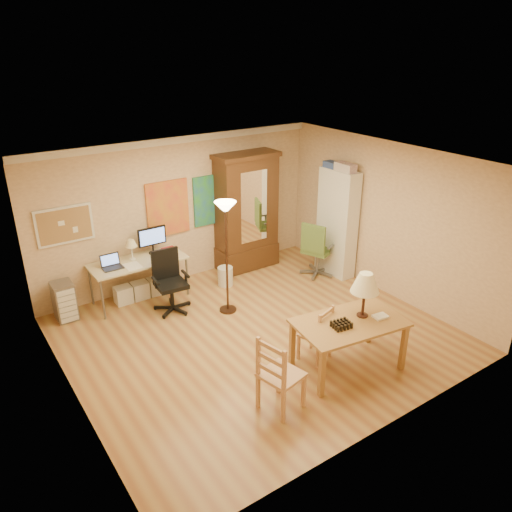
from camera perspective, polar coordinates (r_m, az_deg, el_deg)
floor at (r=7.88m, az=0.14°, el=-9.02°), size 5.50×5.50×0.00m
crown_molding at (r=8.91m, az=-9.08°, el=12.97°), size 5.50×0.08×0.12m
corkboard at (r=8.57m, az=-21.02°, el=3.30°), size 0.90×0.04×0.62m
art_panel_left at (r=9.11m, az=-10.04°, el=5.40°), size 0.80×0.04×1.00m
art_panel_right at (r=9.49m, az=-5.10°, el=6.42°), size 0.75×0.04×0.95m
dining_table at (r=6.91m, az=11.28°, el=-6.12°), size 1.58×1.08×1.39m
ladder_chair_back at (r=7.20m, az=6.97°, el=-8.94°), size 0.48×0.47×0.85m
ladder_chair_left at (r=6.24m, az=2.69°, el=-13.59°), size 0.55×0.56×1.03m
torchiere_lamp at (r=7.89m, az=-3.47°, el=3.56°), size 0.35×0.35×1.93m
computer_desk at (r=8.95m, az=-13.09°, el=-2.12°), size 1.63×0.71×1.23m
office_chair_black at (r=8.55m, az=-9.67°, el=-4.38°), size 0.65×0.65×1.05m
office_chair_green at (r=9.71m, az=6.92°, el=-0.56°), size 0.67×0.67×1.09m
drawer_cart at (r=8.72m, az=-21.04°, el=-4.85°), size 0.32×0.39×0.64m
armoire at (r=9.76m, az=-1.11°, el=4.22°), size 1.25×0.59×2.30m
bookshelf at (r=9.61m, az=9.25°, el=3.73°), size 0.31×0.82×2.06m
wastebin at (r=9.31m, az=-3.52°, el=-2.32°), size 0.29×0.29×0.36m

